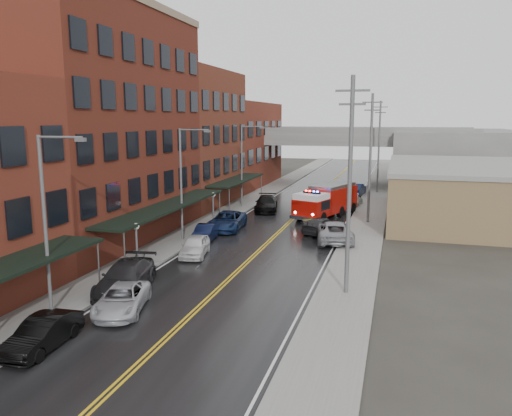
# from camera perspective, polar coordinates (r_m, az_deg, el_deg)

# --- Properties ---
(road) EXTENTS (11.00, 160.00, 0.02)m
(road) POSITION_cam_1_polar(r_m,az_deg,el_deg) (44.26, 2.90, -2.54)
(road) COLOR black
(road) RESTS_ON ground
(sidewalk_left) EXTENTS (3.00, 160.00, 0.15)m
(sidewalk_left) POSITION_cam_1_polar(r_m,az_deg,el_deg) (46.39, -5.93, -1.91)
(sidewalk_left) COLOR slate
(sidewalk_left) RESTS_ON ground
(sidewalk_right) EXTENTS (3.00, 160.00, 0.15)m
(sidewalk_right) POSITION_cam_1_polar(r_m,az_deg,el_deg) (43.25, 12.38, -2.98)
(sidewalk_right) COLOR slate
(sidewalk_right) RESTS_ON ground
(curb_left) EXTENTS (0.30, 160.00, 0.15)m
(curb_left) POSITION_cam_1_polar(r_m,az_deg,el_deg) (45.81, -4.01, -2.03)
(curb_left) COLOR gray
(curb_left) RESTS_ON ground
(curb_right) EXTENTS (0.30, 160.00, 0.15)m
(curb_right) POSITION_cam_1_polar(r_m,az_deg,el_deg) (43.37, 10.20, -2.87)
(curb_right) COLOR gray
(curb_right) RESTS_ON ground
(brick_building_b) EXTENTS (9.00, 20.00, 18.00)m
(brick_building_b) POSITION_cam_1_polar(r_m,az_deg,el_deg) (41.92, -17.51, 8.69)
(brick_building_b) COLOR #551D16
(brick_building_b) RESTS_ON ground
(brick_building_c) EXTENTS (9.00, 15.00, 15.00)m
(brick_building_c) POSITION_cam_1_polar(r_m,az_deg,el_deg) (57.41, -7.77, 7.85)
(brick_building_c) COLOR #602B1D
(brick_building_c) RESTS_ON ground
(brick_building_far) EXTENTS (9.00, 20.00, 12.00)m
(brick_building_far) POSITION_cam_1_polar(r_m,az_deg,el_deg) (73.84, -2.27, 7.28)
(brick_building_far) COLOR maroon
(brick_building_far) RESTS_ON ground
(tan_building) EXTENTS (14.00, 22.00, 5.00)m
(tan_building) POSITION_cam_1_polar(r_m,az_deg,el_deg) (52.97, 22.61, 1.53)
(tan_building) COLOR olive
(tan_building) RESTS_ON ground
(right_far_block) EXTENTS (18.00, 30.00, 8.00)m
(right_far_block) POSITION_cam_1_polar(r_m,az_deg,el_deg) (82.71, 21.73, 5.49)
(right_far_block) COLOR slate
(right_far_block) RESTS_ON ground
(awning_1) EXTENTS (2.60, 18.00, 3.09)m
(awning_1) POSITION_cam_1_polar(r_m,az_deg,el_deg) (39.62, -10.01, 0.20)
(awning_1) COLOR black
(awning_1) RESTS_ON ground
(awning_2) EXTENTS (2.60, 13.00, 3.09)m
(awning_2) POSITION_cam_1_polar(r_m,az_deg,el_deg) (55.72, -2.16, 3.21)
(awning_2) COLOR black
(awning_2) RESTS_ON ground
(globe_lamp_1) EXTENTS (0.44, 0.44, 3.12)m
(globe_lamp_1) POSITION_cam_1_polar(r_m,az_deg,el_deg) (33.19, -13.52, -3.06)
(globe_lamp_1) COLOR #59595B
(globe_lamp_1) RESTS_ON ground
(globe_lamp_2) EXTENTS (0.44, 0.44, 3.12)m
(globe_lamp_2) POSITION_cam_1_polar(r_m,az_deg,el_deg) (45.65, -4.93, 0.77)
(globe_lamp_2) COLOR #59595B
(globe_lamp_2) RESTS_ON ground
(street_lamp_0) EXTENTS (2.64, 0.22, 9.00)m
(street_lamp_0) POSITION_cam_1_polar(r_m,az_deg,el_deg) (26.20, -22.63, -0.66)
(street_lamp_0) COLOR #59595B
(street_lamp_0) RESTS_ON ground
(street_lamp_1) EXTENTS (2.64, 0.22, 9.00)m
(street_lamp_1) POSITION_cam_1_polar(r_m,az_deg,el_deg) (39.81, -8.25, 3.49)
(street_lamp_1) COLOR #59595B
(street_lamp_1) RESTS_ON ground
(street_lamp_2) EXTENTS (2.64, 0.22, 9.00)m
(street_lamp_2) POSITION_cam_1_polar(r_m,az_deg,el_deg) (54.73, -1.40, 5.40)
(street_lamp_2) COLOR #59595B
(street_lamp_2) RESTS_ON ground
(utility_pole_0) EXTENTS (1.80, 0.24, 12.00)m
(utility_pole_0) POSITION_cam_1_polar(r_m,az_deg,el_deg) (27.41, 10.65, 2.78)
(utility_pole_0) COLOR #59595B
(utility_pole_0) RESTS_ON ground
(utility_pole_1) EXTENTS (1.80, 0.24, 12.00)m
(utility_pole_1) POSITION_cam_1_polar(r_m,az_deg,el_deg) (47.27, 12.93, 5.75)
(utility_pole_1) COLOR #59595B
(utility_pole_1) RESTS_ON ground
(utility_pole_2) EXTENTS (1.80, 0.24, 12.00)m
(utility_pole_2) POSITION_cam_1_polar(r_m,az_deg,el_deg) (67.22, 13.87, 6.96)
(utility_pole_2) COLOR #59595B
(utility_pole_2) RESTS_ON ground
(overpass) EXTENTS (40.00, 10.00, 7.50)m
(overpass) POSITION_cam_1_polar(r_m,az_deg,el_deg) (74.80, 8.51, 7.20)
(overpass) COLOR slate
(overpass) RESTS_ON ground
(fire_truck) EXTENTS (5.70, 9.21, 3.21)m
(fire_truck) POSITION_cam_1_polar(r_m,az_deg,el_deg) (50.24, 7.99, 0.91)
(fire_truck) COLOR #9D0D07
(fire_truck) RESTS_ON ground
(parked_car_left_1) EXTENTS (1.70, 4.27, 1.38)m
(parked_car_left_1) POSITION_cam_1_polar(r_m,az_deg,el_deg) (23.83, -23.20, -13.05)
(parked_car_left_1) COLOR black
(parked_car_left_1) RESTS_ON ground
(parked_car_left_2) EXTENTS (3.44, 5.20, 1.33)m
(parked_car_left_2) POSITION_cam_1_polar(r_m,az_deg,el_deg) (26.81, -15.07, -10.01)
(parked_car_left_2) COLOR #B3B4BB
(parked_car_left_2) RESTS_ON ground
(parked_car_left_3) EXTENTS (3.28, 6.03, 1.66)m
(parked_car_left_3) POSITION_cam_1_polar(r_m,az_deg,el_deg) (29.69, -14.67, -7.66)
(parked_car_left_3) COLOR black
(parked_car_left_3) RESTS_ON ground
(parked_car_left_4) EXTENTS (2.53, 4.54, 1.46)m
(parked_car_left_4) POSITION_cam_1_polar(r_m,az_deg,el_deg) (36.21, -7.01, -4.32)
(parked_car_left_4) COLOR silver
(parked_car_left_4) RESTS_ON ground
(parked_car_left_5) EXTENTS (1.84, 4.19, 1.34)m
(parked_car_left_5) POSITION_cam_1_polar(r_m,az_deg,el_deg) (40.39, -5.82, -2.86)
(parked_car_left_5) COLOR black
(parked_car_left_5) RESTS_ON ground
(parked_car_left_6) EXTENTS (3.16, 5.98, 1.60)m
(parked_car_left_6) POSITION_cam_1_polar(r_m,az_deg,el_deg) (44.32, -3.33, -1.48)
(parked_car_left_6) COLOR #13244A
(parked_car_left_6) RESTS_ON ground
(parked_car_left_7) EXTENTS (3.34, 5.94, 1.63)m
(parked_car_left_7) POSITION_cam_1_polar(r_m,az_deg,el_deg) (53.13, 1.18, 0.50)
(parked_car_left_7) COLOR black
(parked_car_left_7) RESTS_ON ground
(parked_car_right_0) EXTENTS (3.92, 6.47, 1.68)m
(parked_car_right_0) POSITION_cam_1_polar(r_m,az_deg,el_deg) (40.51, 8.91, -2.65)
(parked_car_right_0) COLOR gray
(parked_car_right_0) RESTS_ON ground
(parked_car_right_1) EXTENTS (3.31, 5.05, 1.36)m
(parked_car_right_1) POSITION_cam_1_polar(r_m,az_deg,el_deg) (43.28, 7.50, -2.00)
(parked_car_right_1) COLOR black
(parked_car_right_1) RESTS_ON ground
(parked_car_right_2) EXTENTS (2.12, 4.33, 1.42)m
(parked_car_right_2) POSITION_cam_1_polar(r_m,az_deg,el_deg) (57.37, 11.03, 0.94)
(parked_car_right_2) COLOR silver
(parked_car_right_2) RESTS_ON ground
(parked_car_right_3) EXTENTS (2.26, 5.06, 1.61)m
(parked_car_right_3) POSITION_cam_1_polar(r_m,az_deg,el_deg) (65.09, 11.40, 2.09)
(parked_car_right_3) COLOR black
(parked_car_right_3) RESTS_ON ground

